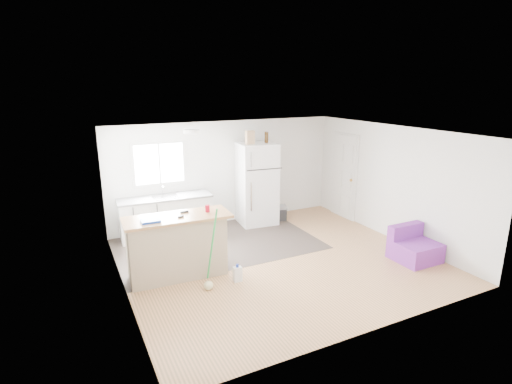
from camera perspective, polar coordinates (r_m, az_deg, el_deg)
room at (r=7.21m, az=3.25°, el=-1.04°), size 5.51×5.01×2.41m
vinyl_zone at (r=8.39m, az=-5.49°, el=-7.37°), size 4.05×2.50×0.00m
window at (r=8.86m, az=-13.65°, el=3.96°), size 1.18×0.06×0.98m
interior_door at (r=10.00m, az=12.48°, el=2.17°), size 0.11×0.92×2.10m
ceiling_fixture at (r=7.60m, az=-9.19°, el=8.57°), size 0.30×0.30×0.07m
kitchen_cabinets at (r=8.86m, az=-12.74°, el=-3.35°), size 2.00×0.71×1.16m
peninsula at (r=6.95m, az=-11.19°, el=-7.63°), size 1.80×0.76×1.09m
refrigerator at (r=9.33m, az=0.09°, el=1.19°), size 0.91×0.87×1.91m
cooler at (r=9.73m, az=2.99°, el=-2.98°), size 0.53×0.44×0.35m
purple_seat at (r=8.14m, az=21.59°, el=-7.42°), size 0.77×0.72×0.63m
cleaner_jug at (r=6.83m, az=-2.66°, el=-11.60°), size 0.14×0.10×0.31m
mop at (r=6.62m, az=-6.67°, el=-11.68°), size 0.26×0.38×1.36m
red_cup at (r=6.90m, az=-6.95°, el=-2.35°), size 0.09×0.09×0.12m
blue_tray at (r=6.59m, az=-14.85°, el=-3.99°), size 0.30×0.23×0.04m
tool_a at (r=6.93m, az=-10.21°, el=-2.79°), size 0.14×0.06×0.03m
tool_b at (r=6.70m, az=-10.70°, el=-3.47°), size 0.11×0.08×0.03m
cardboard_box at (r=8.96m, az=-0.87°, el=7.80°), size 0.21×0.11×0.30m
bottle_left at (r=9.15m, az=1.56°, el=7.79°), size 0.09×0.09×0.25m
bottle_right at (r=9.20m, az=1.45°, el=7.84°), size 0.08×0.08×0.25m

